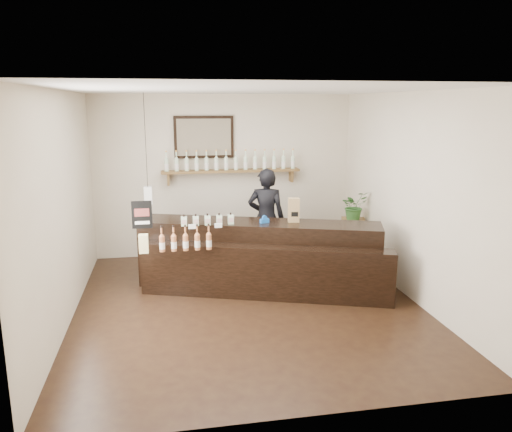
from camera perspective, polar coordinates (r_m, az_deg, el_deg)
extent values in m
plane|color=black|center=(6.78, -0.89, -10.15)|extent=(5.00, 5.00, 0.00)
plane|color=beige|center=(8.81, -3.61, 4.62)|extent=(4.50, 0.00, 4.50)
plane|color=beige|center=(4.00, 4.97, -5.27)|extent=(4.50, 0.00, 4.50)
plane|color=beige|center=(6.41, -21.20, 0.74)|extent=(0.00, 5.00, 5.00)
plane|color=beige|center=(7.09, 17.32, 2.10)|extent=(0.00, 5.00, 5.00)
plane|color=white|center=(6.25, -0.98, 14.22)|extent=(5.00, 5.00, 0.00)
cube|color=brown|center=(8.68, -2.86, 5.17)|extent=(2.40, 0.25, 0.04)
cube|color=brown|center=(8.66, -10.00, 4.17)|extent=(0.04, 0.20, 0.20)
cube|color=brown|center=(8.93, 4.03, 4.59)|extent=(0.04, 0.20, 0.20)
cube|color=black|center=(8.68, -5.97, 8.96)|extent=(1.02, 0.04, 0.72)
cube|color=#42372A|center=(8.66, -5.96, 8.95)|extent=(0.92, 0.01, 0.62)
cube|color=white|center=(7.89, -12.23, 2.31)|extent=(0.12, 0.12, 0.28)
cylinder|color=black|center=(7.79, -12.52, 8.43)|extent=(0.01, 0.01, 1.41)
cylinder|color=silver|center=(8.60, -10.19, 5.73)|extent=(0.07, 0.07, 0.20)
cone|color=silver|center=(8.58, -10.23, 6.57)|extent=(0.07, 0.07, 0.05)
cylinder|color=silver|center=(8.58, -10.24, 6.97)|extent=(0.02, 0.02, 0.07)
cylinder|color=gold|center=(8.57, -10.25, 7.28)|extent=(0.03, 0.03, 0.02)
cylinder|color=white|center=(8.60, -10.19, 5.60)|extent=(0.07, 0.07, 0.09)
cylinder|color=silver|center=(8.60, -9.06, 5.77)|extent=(0.07, 0.07, 0.20)
cone|color=silver|center=(8.59, -9.09, 6.62)|extent=(0.07, 0.07, 0.05)
cylinder|color=silver|center=(8.58, -9.10, 7.01)|extent=(0.02, 0.02, 0.07)
cylinder|color=gold|center=(8.57, -9.11, 7.33)|extent=(0.03, 0.03, 0.02)
cylinder|color=white|center=(8.60, -9.06, 5.64)|extent=(0.07, 0.07, 0.09)
cylinder|color=silver|center=(8.60, -7.93, 5.82)|extent=(0.07, 0.07, 0.20)
cone|color=silver|center=(8.59, -7.95, 6.66)|extent=(0.07, 0.07, 0.05)
cylinder|color=silver|center=(8.58, -7.97, 7.05)|extent=(0.02, 0.02, 0.07)
cylinder|color=gold|center=(8.58, -7.98, 7.37)|extent=(0.03, 0.03, 0.02)
cylinder|color=white|center=(8.61, -7.92, 5.68)|extent=(0.07, 0.07, 0.09)
cylinder|color=silver|center=(8.61, -6.80, 5.85)|extent=(0.07, 0.07, 0.20)
cone|color=silver|center=(8.60, -6.82, 6.69)|extent=(0.07, 0.07, 0.05)
cylinder|color=silver|center=(8.59, -6.83, 7.09)|extent=(0.02, 0.02, 0.07)
cylinder|color=gold|center=(8.59, -6.84, 7.40)|extent=(0.03, 0.03, 0.02)
cylinder|color=white|center=(8.62, -6.79, 5.72)|extent=(0.07, 0.07, 0.09)
cylinder|color=silver|center=(8.63, -5.67, 5.89)|extent=(0.07, 0.07, 0.20)
cone|color=silver|center=(8.61, -5.69, 6.73)|extent=(0.07, 0.07, 0.05)
cylinder|color=silver|center=(8.61, -5.70, 7.13)|extent=(0.02, 0.02, 0.07)
cylinder|color=gold|center=(8.60, -5.70, 7.44)|extent=(0.03, 0.03, 0.02)
cylinder|color=white|center=(8.63, -5.67, 5.76)|extent=(0.07, 0.07, 0.09)
cylinder|color=silver|center=(8.64, -4.55, 5.92)|extent=(0.07, 0.07, 0.20)
cone|color=silver|center=(8.63, -4.56, 6.76)|extent=(0.07, 0.07, 0.05)
cylinder|color=silver|center=(8.62, -4.57, 7.16)|extent=(0.02, 0.02, 0.07)
cylinder|color=gold|center=(8.62, -4.57, 7.47)|extent=(0.03, 0.03, 0.02)
cylinder|color=white|center=(8.64, -4.54, 5.79)|extent=(0.07, 0.07, 0.09)
cylinder|color=silver|center=(8.66, -3.43, 5.96)|extent=(0.07, 0.07, 0.20)
cone|color=silver|center=(8.65, -3.44, 6.79)|extent=(0.07, 0.07, 0.05)
cylinder|color=silver|center=(8.64, -3.44, 7.19)|extent=(0.02, 0.02, 0.07)
cylinder|color=gold|center=(8.64, -3.45, 7.50)|extent=(0.03, 0.03, 0.02)
cylinder|color=white|center=(8.66, -3.43, 5.82)|extent=(0.07, 0.07, 0.09)
cylinder|color=silver|center=(8.68, -2.31, 5.98)|extent=(0.07, 0.07, 0.20)
cone|color=silver|center=(8.67, -2.32, 6.82)|extent=(0.07, 0.07, 0.05)
cylinder|color=silver|center=(8.66, -2.32, 7.21)|extent=(0.02, 0.02, 0.07)
cylinder|color=gold|center=(8.66, -2.33, 7.52)|extent=(0.03, 0.03, 0.02)
cylinder|color=white|center=(8.68, -2.31, 5.85)|extent=(0.07, 0.07, 0.09)
cylinder|color=silver|center=(8.71, -1.20, 6.01)|extent=(0.07, 0.07, 0.20)
cone|color=silver|center=(8.69, -1.21, 6.84)|extent=(0.07, 0.07, 0.05)
cylinder|color=silver|center=(8.69, -1.21, 7.24)|extent=(0.02, 0.02, 0.07)
cylinder|color=gold|center=(8.68, -1.21, 7.55)|extent=(0.03, 0.03, 0.02)
cylinder|color=white|center=(8.71, -1.20, 5.88)|extent=(0.07, 0.07, 0.09)
cylinder|color=silver|center=(8.73, -0.10, 6.04)|extent=(0.07, 0.07, 0.20)
cone|color=silver|center=(8.72, -0.10, 6.86)|extent=(0.07, 0.07, 0.05)
cylinder|color=silver|center=(8.72, -0.10, 7.26)|extent=(0.02, 0.02, 0.07)
cylinder|color=gold|center=(8.71, -0.10, 7.57)|extent=(0.03, 0.03, 0.02)
cylinder|color=white|center=(8.74, -0.10, 5.90)|extent=(0.07, 0.07, 0.09)
cylinder|color=silver|center=(8.77, 0.99, 6.06)|extent=(0.07, 0.07, 0.20)
cone|color=silver|center=(8.75, 1.00, 6.88)|extent=(0.07, 0.07, 0.05)
cylinder|color=silver|center=(8.75, 1.00, 7.27)|extent=(0.02, 0.02, 0.07)
cylinder|color=gold|center=(8.74, 1.00, 7.58)|extent=(0.03, 0.03, 0.02)
cylinder|color=white|center=(8.77, 0.99, 5.93)|extent=(0.07, 0.07, 0.09)
cylinder|color=silver|center=(8.80, 2.08, 6.08)|extent=(0.07, 0.07, 0.20)
cone|color=silver|center=(8.79, 2.09, 6.90)|extent=(0.07, 0.07, 0.05)
cylinder|color=silver|center=(8.78, 2.09, 7.29)|extent=(0.02, 0.02, 0.07)
cylinder|color=gold|center=(8.78, 2.09, 7.60)|extent=(0.03, 0.03, 0.02)
cylinder|color=white|center=(8.80, 2.08, 5.95)|extent=(0.07, 0.07, 0.09)
cylinder|color=silver|center=(8.84, 3.16, 6.09)|extent=(0.07, 0.07, 0.20)
cone|color=silver|center=(8.82, 3.17, 6.91)|extent=(0.07, 0.07, 0.05)
cylinder|color=silver|center=(8.82, 3.17, 7.30)|extent=(0.02, 0.02, 0.07)
cylinder|color=gold|center=(8.81, 3.18, 7.61)|extent=(0.03, 0.03, 0.02)
cylinder|color=white|center=(8.84, 3.16, 5.96)|extent=(0.07, 0.07, 0.09)
cylinder|color=silver|center=(8.88, 4.23, 6.11)|extent=(0.07, 0.07, 0.20)
cone|color=silver|center=(8.87, 4.24, 6.93)|extent=(0.07, 0.07, 0.05)
cylinder|color=silver|center=(8.86, 4.24, 7.31)|extent=(0.02, 0.02, 0.07)
cylinder|color=gold|center=(8.86, 4.25, 7.61)|extent=(0.03, 0.03, 0.02)
cylinder|color=white|center=(8.88, 4.22, 5.98)|extent=(0.07, 0.07, 0.09)
cube|color=black|center=(7.31, 0.35, -4.39)|extent=(3.49, 1.71, 0.97)
cube|color=black|center=(6.92, 1.06, -6.42)|extent=(3.39, 1.42, 0.74)
cube|color=white|center=(6.85, -7.31, -1.21)|extent=(0.10, 0.04, 0.05)
cube|color=white|center=(6.87, -4.33, -1.09)|extent=(0.10, 0.04, 0.05)
cube|color=#F3E294|center=(6.67, -12.70, -3.60)|extent=(0.12, 0.12, 0.12)
cube|color=#F3E294|center=(6.64, -12.75, -2.60)|extent=(0.12, 0.12, 0.12)
cube|color=silver|center=(7.00, -8.24, -0.60)|extent=(0.08, 0.08, 0.13)
cube|color=#CCA49F|center=(6.96, -8.22, -0.68)|extent=(0.07, 0.00, 0.06)
cylinder|color=black|center=(6.99, -8.26, 0.05)|extent=(0.02, 0.02, 0.03)
cube|color=silver|center=(7.01, -6.90, -0.54)|extent=(0.08, 0.08, 0.13)
cube|color=#CCA49F|center=(6.97, -6.88, -0.63)|extent=(0.07, 0.00, 0.06)
cylinder|color=black|center=(6.99, -6.92, 0.11)|extent=(0.02, 0.02, 0.03)
cube|color=silver|center=(7.02, -5.57, -0.49)|extent=(0.08, 0.08, 0.13)
cube|color=#CCA49F|center=(6.98, -5.54, -0.57)|extent=(0.07, 0.00, 0.06)
cylinder|color=black|center=(7.00, -5.58, 0.16)|extent=(0.02, 0.02, 0.03)
cube|color=silver|center=(7.04, -4.24, -0.44)|extent=(0.08, 0.08, 0.13)
cube|color=#CCA49F|center=(6.99, -4.20, -0.52)|extent=(0.07, 0.00, 0.06)
cylinder|color=black|center=(7.02, -4.25, 0.21)|extent=(0.02, 0.02, 0.03)
cube|color=silver|center=(7.05, -2.92, -0.38)|extent=(0.08, 0.08, 0.13)
cube|color=#CCA49F|center=(7.01, -2.87, -0.47)|extent=(0.07, 0.00, 0.06)
cylinder|color=black|center=(7.04, -2.92, 0.26)|extent=(0.02, 0.02, 0.03)
cylinder|color=#B5693D|center=(6.65, -10.69, -3.17)|extent=(0.07, 0.07, 0.20)
cone|color=#B5693D|center=(6.62, -10.73, -2.12)|extent=(0.07, 0.07, 0.05)
cylinder|color=#B5693D|center=(6.60, -10.76, -1.61)|extent=(0.02, 0.02, 0.07)
cylinder|color=black|center=(6.59, -10.77, -1.22)|extent=(0.03, 0.03, 0.02)
cylinder|color=white|center=(6.66, -10.68, -3.34)|extent=(0.07, 0.07, 0.09)
cylinder|color=#B5693D|center=(6.65, -9.37, -3.12)|extent=(0.07, 0.07, 0.20)
cone|color=#B5693D|center=(6.62, -9.41, -2.06)|extent=(0.07, 0.07, 0.05)
cylinder|color=#B5693D|center=(6.60, -9.42, -1.56)|extent=(0.02, 0.02, 0.07)
cylinder|color=black|center=(6.59, -9.44, -1.16)|extent=(0.03, 0.03, 0.02)
cylinder|color=white|center=(6.66, -9.36, -3.29)|extent=(0.07, 0.07, 0.09)
cylinder|color=#B5693D|center=(6.66, -8.04, -3.07)|extent=(0.07, 0.07, 0.20)
cone|color=#B5693D|center=(6.62, -8.08, -2.01)|extent=(0.07, 0.07, 0.05)
cylinder|color=#B5693D|center=(6.61, -8.09, -1.51)|extent=(0.02, 0.02, 0.07)
cylinder|color=black|center=(6.60, -8.11, -1.11)|extent=(0.03, 0.03, 0.02)
cylinder|color=white|center=(6.66, -8.04, -3.24)|extent=(0.07, 0.07, 0.09)
cylinder|color=#B5693D|center=(6.66, -6.72, -3.01)|extent=(0.07, 0.07, 0.20)
cone|color=#B5693D|center=(6.63, -6.75, -1.96)|extent=(0.07, 0.07, 0.05)
cylinder|color=#B5693D|center=(6.62, -6.76, -1.45)|extent=(0.02, 0.02, 0.07)
cylinder|color=black|center=(6.60, -6.77, -1.06)|extent=(0.03, 0.03, 0.02)
cylinder|color=white|center=(6.67, -6.72, -3.18)|extent=(0.07, 0.07, 0.09)
cylinder|color=#B5693D|center=(6.67, -5.41, -2.96)|extent=(0.07, 0.07, 0.20)
cone|color=#B5693D|center=(6.64, -5.43, -1.90)|extent=(0.07, 0.07, 0.05)
cylinder|color=#B5693D|center=(6.63, -5.44, -1.40)|extent=(0.02, 0.02, 0.07)
cylinder|color=black|center=(6.61, -5.45, -1.00)|extent=(0.03, 0.03, 0.02)
cylinder|color=white|center=(6.68, -5.40, -3.12)|extent=(0.07, 0.07, 0.09)
cube|color=black|center=(6.94, -12.91, 0.15)|extent=(0.27, 0.02, 0.38)
cube|color=brown|center=(6.92, -12.92, 0.39)|extent=(0.20, 0.00, 0.11)
cube|color=white|center=(6.95, -12.87, -0.75)|extent=(0.20, 0.00, 0.04)
cube|color=olive|center=(7.17, 4.33, 0.68)|extent=(0.18, 0.14, 0.35)
cube|color=black|center=(7.12, 4.45, 0.19)|extent=(0.10, 0.02, 0.07)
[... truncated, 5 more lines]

